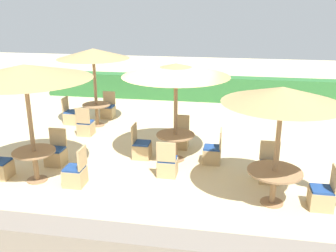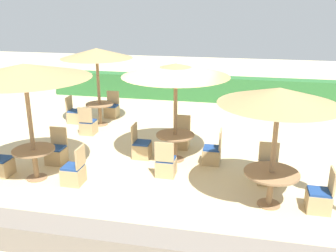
{
  "view_description": "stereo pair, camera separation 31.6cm",
  "coord_description": "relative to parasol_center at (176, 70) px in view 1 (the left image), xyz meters",
  "views": [
    {
      "loc": [
        1.64,
        -8.69,
        4.05
      ],
      "look_at": [
        0.0,
        0.6,
        0.9
      ],
      "focal_mm": 40.0,
      "sensor_mm": 36.0,
      "label": 1
    },
    {
      "loc": [
        1.95,
        -8.63,
        4.05
      ],
      "look_at": [
        0.0,
        0.6,
        0.9
      ],
      "focal_mm": 40.0,
      "sensor_mm": 36.0,
      "label": 2
    }
  ],
  "objects": [
    {
      "name": "ground_plane",
      "position": [
        -0.22,
        -0.47,
        -2.42
      ],
      "size": [
        40.0,
        40.0,
        0.0
      ],
      "primitive_type": "plane",
      "color": "beige"
    },
    {
      "name": "hedge_row",
      "position": [
        -0.22,
        6.51,
        -1.9
      ],
      "size": [
        13.0,
        0.7,
        1.04
      ],
      "primitive_type": "cube",
      "color": "#2D6B33",
      "rests_on": "ground_plane"
    },
    {
      "name": "stone_border",
      "position": [
        -0.22,
        -4.15,
        -2.18
      ],
      "size": [
        10.0,
        0.56,
        0.48
      ],
      "primitive_type": "cube",
      "color": "slate",
      "rests_on": "ground_plane"
    },
    {
      "name": "parasol_center",
      "position": [
        0.0,
        0.0,
        0.0
      ],
      "size": [
        2.73,
        2.73,
        2.59
      ],
      "color": "#93704C",
      "rests_on": "ground_plane"
    },
    {
      "name": "round_table_center",
      "position": [
        -0.0,
        -0.0,
        -1.86
      ],
      "size": [
        1.01,
        1.01,
        0.73
      ],
      "color": "#93704C",
      "rests_on": "ground_plane"
    },
    {
      "name": "patio_chair_center_east",
      "position": [
        0.99,
        -0.02,
        -2.16
      ],
      "size": [
        0.46,
        0.46,
        0.93
      ],
      "rotation": [
        0.0,
        0.0,
        1.57
      ],
      "color": "tan",
      "rests_on": "ground_plane"
    },
    {
      "name": "patio_chair_center_west",
      "position": [
        -0.93,
        -0.02,
        -2.16
      ],
      "size": [
        0.46,
        0.46,
        0.93
      ],
      "rotation": [
        0.0,
        0.0,
        -1.57
      ],
      "color": "tan",
      "rests_on": "ground_plane"
    },
    {
      "name": "patio_chair_center_south",
      "position": [
        -0.04,
        -0.98,
        -2.16
      ],
      "size": [
        0.46,
        0.46,
        0.93
      ],
      "color": "tan",
      "rests_on": "ground_plane"
    },
    {
      "name": "patio_chair_center_north",
      "position": [
        0.0,
        0.92,
        -2.16
      ],
      "size": [
        0.46,
        0.46,
        0.93
      ],
      "rotation": [
        0.0,
        0.0,
        3.14
      ],
      "color": "tan",
      "rests_on": "ground_plane"
    },
    {
      "name": "parasol_back_left",
      "position": [
        -3.09,
        2.43,
        0.02
      ],
      "size": [
        2.35,
        2.35,
        2.61
      ],
      "color": "#93704C",
      "rests_on": "ground_plane"
    },
    {
      "name": "round_table_back_left",
      "position": [
        -3.09,
        2.43,
        -1.86
      ],
      "size": [
        0.93,
        0.93,
        0.75
      ],
      "color": "#93704C",
      "rests_on": "ground_plane"
    },
    {
      "name": "patio_chair_back_left_south",
      "position": [
        -3.11,
        1.46,
        -2.16
      ],
      "size": [
        0.46,
        0.46,
        0.93
      ],
      "color": "tan",
      "rests_on": "ground_plane"
    },
    {
      "name": "patio_chair_back_left_north",
      "position": [
        -3.03,
        3.41,
        -2.16
      ],
      "size": [
        0.46,
        0.46,
        0.93
      ],
      "rotation": [
        0.0,
        0.0,
        3.14
      ],
      "color": "tan",
      "rests_on": "ground_plane"
    },
    {
      "name": "patio_chair_back_left_west",
      "position": [
        -4.05,
        2.49,
        -2.16
      ],
      "size": [
        0.46,
        0.46,
        0.93
      ],
      "rotation": [
        0.0,
        0.0,
        -1.57
      ],
      "color": "tan",
      "rests_on": "ground_plane"
    },
    {
      "name": "parasol_front_right",
      "position": [
        2.36,
        -1.91,
        -0.09
      ],
      "size": [
        2.35,
        2.35,
        2.5
      ],
      "color": "#93704C",
      "rests_on": "ground_plane"
    },
    {
      "name": "round_table_front_right",
      "position": [
        2.36,
        -1.91,
        -1.82
      ],
      "size": [
        1.12,
        1.12,
        0.75
      ],
      "color": "#93704C",
      "rests_on": "ground_plane"
    },
    {
      "name": "patio_chair_front_right_east",
      "position": [
        3.34,
        -1.93,
        -2.16
      ],
      "size": [
        0.46,
        0.46,
        0.93
      ],
      "rotation": [
        0.0,
        0.0,
        1.57
      ],
      "color": "tan",
      "rests_on": "ground_plane"
    },
    {
      "name": "patio_chair_front_right_north",
      "position": [
        2.37,
        -0.84,
        -2.16
      ],
      "size": [
        0.46,
        0.46,
        0.93
      ],
      "rotation": [
        0.0,
        0.0,
        3.14
      ],
      "color": "tan",
      "rests_on": "ground_plane"
    },
    {
      "name": "parasol_front_left",
      "position": [
        -3.05,
        -1.78,
        0.17
      ],
      "size": [
        2.95,
        2.95,
        2.76
      ],
      "color": "#93704C",
      "rests_on": "ground_plane"
    },
    {
      "name": "round_table_front_left",
      "position": [
        -3.05,
        -1.78,
        -1.84
      ],
      "size": [
        0.98,
        0.98,
        0.76
      ],
      "color": "#93704C",
      "rests_on": "ground_plane"
    },
    {
      "name": "patio_chair_front_left_west",
      "position": [
        -3.99,
        -1.79,
        -2.16
      ],
      "size": [
        0.46,
        0.46,
        0.93
      ],
      "rotation": [
        0.0,
        0.0,
        -1.57
      ],
      "color": "tan",
      "rests_on": "ground_plane"
    },
    {
      "name": "patio_chair_front_left_east",
      "position": [
        -2.04,
        -1.84,
        -2.16
      ],
      "size": [
        0.46,
        0.46,
        0.93
      ],
      "rotation": [
        0.0,
        0.0,
        1.57
      ],
      "color": "tan",
      "rests_on": "ground_plane"
    },
    {
      "name": "patio_chair_front_left_north",
      "position": [
        -3.01,
        -0.83,
        -2.16
      ],
      "size": [
        0.46,
        0.46,
        0.93
      ],
      "rotation": [
        0.0,
        0.0,
        3.14
      ],
      "color": "tan",
      "rests_on": "ground_plane"
    }
  ]
}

